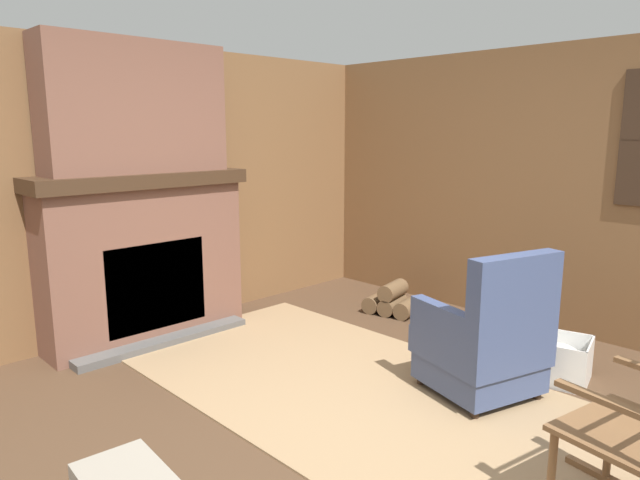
% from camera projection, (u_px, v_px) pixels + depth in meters
% --- Properties ---
extents(ground_plane, '(14.00, 14.00, 0.00)m').
position_uv_depth(ground_plane, '(362.00, 448.00, 3.08)').
color(ground_plane, '#4C3523').
extents(wood_panel_wall_left, '(0.06, 5.73, 2.38)m').
position_uv_depth(wood_panel_wall_left, '(127.00, 192.00, 4.67)').
color(wood_panel_wall_left, brown).
rests_on(wood_panel_wall_left, ground).
extents(wood_panel_wall_back, '(5.73, 0.09, 2.38)m').
position_uv_depth(wood_panel_wall_back, '(579.00, 191.00, 4.61)').
color(wood_panel_wall_back, brown).
rests_on(wood_panel_wall_back, ground).
extents(fireplace_hearth, '(0.60, 1.72, 1.36)m').
position_uv_depth(fireplace_hearth, '(145.00, 258.00, 4.60)').
color(fireplace_hearth, brown).
rests_on(fireplace_hearth, ground).
extents(chimney_breast, '(0.35, 1.43, 1.00)m').
position_uv_depth(chimney_breast, '(135.00, 108.00, 4.39)').
color(chimney_breast, brown).
rests_on(chimney_breast, fireplace_hearth).
extents(area_rug, '(3.69, 1.81, 0.01)m').
position_uv_depth(area_rug, '(365.00, 393.00, 3.70)').
color(area_rug, '#997A56').
rests_on(area_rug, ground).
extents(armchair, '(0.80, 0.81, 0.97)m').
position_uv_depth(armchair, '(485.00, 343.00, 3.62)').
color(armchair, '#3D4C75').
rests_on(armchair, ground).
extents(rocking_chair, '(0.88, 0.63, 1.24)m').
position_uv_depth(rocking_chair, '(639.00, 439.00, 2.37)').
color(rocking_chair, brown).
rests_on(rocking_chair, ground).
extents(firewood_stack, '(0.55, 0.44, 0.30)m').
position_uv_depth(firewood_stack, '(393.00, 301.00, 5.32)').
color(firewood_stack, brown).
rests_on(firewood_stack, ground).
extents(laundry_basket, '(0.50, 0.46, 0.30)m').
position_uv_depth(laundry_basket, '(556.00, 358.00, 3.90)').
color(laundry_basket, white).
rests_on(laundry_basket, ground).
extents(oil_lamp_vase, '(0.12, 0.12, 0.23)m').
position_uv_depth(oil_lamp_vase, '(100.00, 163.00, 4.29)').
color(oil_lamp_vase, '#B24C42').
rests_on(oil_lamp_vase, fireplace_hearth).
extents(storage_case, '(0.15, 0.21, 0.15)m').
position_uv_depth(storage_case, '(175.00, 161.00, 4.73)').
color(storage_case, brown).
rests_on(storage_case, fireplace_hearth).
extents(decorative_plate_on_mantel, '(0.06, 0.24, 0.24)m').
position_uv_depth(decorative_plate_on_mantel, '(144.00, 157.00, 4.55)').
color(decorative_plate_on_mantel, '#336093').
rests_on(decorative_plate_on_mantel, fireplace_hearth).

